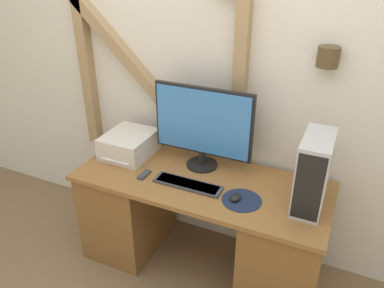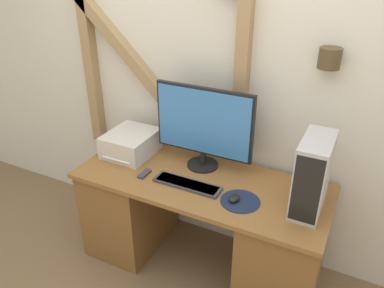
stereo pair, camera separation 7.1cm
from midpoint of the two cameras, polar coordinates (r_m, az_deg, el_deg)
name	(u,v)px [view 1 (the left image)]	position (r m, az deg, el deg)	size (l,w,h in m)	color
wall_back	(224,64)	(2.44, 3.98, 12.03)	(6.40, 0.17, 2.70)	silver
desk	(200,222)	(2.58, 0.45, -11.83)	(1.61, 0.66, 0.71)	brown
monitor	(203,124)	(2.38, 0.77, 2.99)	(0.66, 0.21, 0.55)	black
keyboard	(188,184)	(2.31, -1.55, -6.16)	(0.43, 0.12, 0.02)	#3D3D42
mousepad	(242,200)	(2.20, 6.64, -8.51)	(0.23, 0.23, 0.00)	#19233D
mouse	(235,197)	(2.19, 5.71, -8.06)	(0.06, 0.08, 0.03)	black
computer_tower	(313,173)	(2.13, 17.08, -4.25)	(0.16, 0.34, 0.43)	#B2B2B7
printer	(129,144)	(2.66, -10.33, -0.07)	(0.31, 0.36, 0.16)	beige
remote_control	(144,175)	(2.43, -8.14, -4.67)	(0.04, 0.11, 0.02)	#38383D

